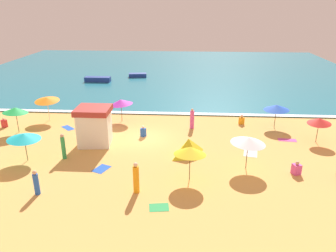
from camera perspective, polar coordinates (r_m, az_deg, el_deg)
The scene contains 29 objects.
ground_plane at distance 26.67m, azimuth -4.06°, elevation -2.20°, with size 60.00×60.00×0.00m, color #E0A856.
ocean_water at distance 53.43m, azimuth -0.14°, elevation 9.71°, with size 60.00×44.00×0.10m, color teal.
wave_breaker_foam at distance 32.48m, azimuth -2.63°, elevation 2.33°, with size 57.00×0.70×0.01m, color white.
lifeguard_cabana at distance 25.72m, azimuth -12.82°, elevation 0.07°, with size 2.57×2.38×2.99m.
beach_umbrella_0 at distance 19.78m, azimuth 3.92°, elevation -4.35°, with size 2.53×2.56×2.36m.
beach_umbrella_1 at distance 21.77m, azimuth 13.96°, elevation -2.47°, with size 2.47×2.46×2.32m.
beach_umbrella_2 at distance 29.83m, azimuth 18.56°, elevation 3.13°, with size 2.85×2.84×2.17m.
beach_umbrella_3 at distance 32.15m, azimuth -20.54°, elevation 4.43°, with size 2.44×2.46×2.34m.
beach_umbrella_4 at distance 27.92m, azimuth 25.10°, elevation 0.83°, with size 2.56×2.56×2.10m.
beach_umbrella_6 at distance 24.37m, azimuth -24.05°, elevation -1.69°, with size 2.38×2.36×2.12m.
beach_umbrella_7 at distance 30.26m, azimuth -8.27°, elevation 4.21°, with size 2.26×2.22×2.21m.
beach_umbrella_8 at distance 30.12m, azimuth -25.30°, elevation 2.53°, with size 2.88×2.87×2.31m.
beach_tent at distance 23.58m, azimuth 3.63°, elevation -3.69°, with size 2.64×2.61×1.30m.
beachgoer_0 at distance 19.09m, azimuth -5.64°, elevation -9.17°, with size 0.44×0.44×1.94m.
beachgoer_1 at distance 28.57m, azimuth 4.26°, elevation 1.22°, with size 0.47×0.47×1.81m.
beachgoer_2 at distance 32.38m, azimuth -26.88°, elevation 0.45°, with size 0.53×0.53×0.88m.
beachgoer_4 at distance 24.07m, azimuth -17.95°, elevation -3.48°, with size 0.38×0.38×1.89m.
beachgoer_5 at distance 20.39m, azimuth -22.19°, elevation -9.26°, with size 0.44×0.44×1.54m.
beachgoer_6 at distance 30.10m, azimuth -14.20°, elevation 0.60°, with size 0.57×0.57×0.78m.
beachgoer_8 at distance 30.41m, azimuth 12.83°, elevation 1.05°, with size 0.52×0.52×0.87m.
beachgoer_9 at distance 22.74m, azimuth 21.68°, elevation -6.99°, with size 0.61×0.61×0.91m.
beachgoer_10 at distance 26.97m, azimuth -4.38°, elevation -0.99°, with size 0.50×0.50×0.93m.
beach_towel_0 at distance 28.02m, azimuth 20.25°, elevation -2.33°, with size 1.49×0.76×0.01m.
beach_towel_1 at distance 24.93m, azimuth 14.34°, elevation -4.55°, with size 1.27×1.70×0.01m.
beach_towel_2 at distance 22.37m, azimuth -11.62°, elevation -7.40°, with size 1.23×1.42×0.01m.
beach_towel_3 at distance 18.20m, azimuth -1.59°, elevation -14.14°, with size 1.17×0.92×0.01m.
beach_towel_4 at distance 30.16m, azimuth -17.20°, elevation -0.31°, with size 1.45×1.42×0.01m.
small_boat_0 at distance 46.61m, azimuth -12.28°, elevation 8.05°, with size 3.52×1.12×0.66m.
small_boat_1 at distance 48.73m, azimuth -5.36°, elevation 8.91°, with size 2.70×1.41×0.54m.
Camera 1 is at (3.42, -24.29, 10.46)m, focal length 34.62 mm.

